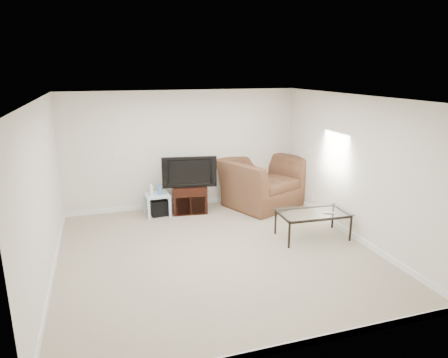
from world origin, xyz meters
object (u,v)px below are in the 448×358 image
object	(u,v)px
recliner	(262,174)
side_table	(157,205)
coffee_table	(312,225)
tv_stand	(190,199)
subwoofer	(159,207)
television	(189,171)

from	to	relation	value
recliner	side_table	bearing A→B (deg)	156.50
coffee_table	tv_stand	bearing A→B (deg)	132.46
side_table	subwoofer	bearing A→B (deg)	36.35
recliner	subwoofer	bearing A→B (deg)	155.99
recliner	coffee_table	bearing A→B (deg)	-109.05
recliner	coffee_table	world-z (taller)	recliner
side_table	coffee_table	xyz separation A→B (m)	(2.46, -1.96, 0.02)
subwoofer	recliner	world-z (taller)	recliner
side_table	subwoofer	world-z (taller)	side_table
television	side_table	world-z (taller)	television
tv_stand	coffee_table	xyz separation A→B (m)	(1.79, -1.96, -0.05)
tv_stand	television	size ratio (longest dim) A/B	0.68
subwoofer	television	bearing A→B (deg)	-4.36
television	tv_stand	bearing A→B (deg)	92.18
television	side_table	bearing A→B (deg)	-173.59
television	side_table	distance (m)	0.95
recliner	coffee_table	distance (m)	2.02
tv_stand	subwoofer	distance (m)	0.66
tv_stand	side_table	distance (m)	0.68
side_table	subwoofer	xyz separation A→B (m)	(0.03, 0.02, -0.07)
recliner	television	bearing A→B (deg)	157.51
tv_stand	coffee_table	size ratio (longest dim) A/B	0.56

